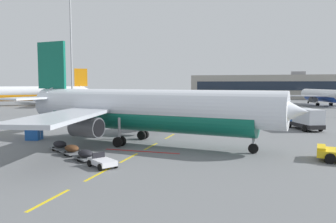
% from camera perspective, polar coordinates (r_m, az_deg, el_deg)
% --- Properties ---
extents(apron_paint_markings, '(8.00, 93.67, 0.01)m').
position_cam_1_polar(apron_paint_markings, '(47.04, 1.63, -3.58)').
color(apron_paint_markings, yellow).
rests_on(apron_paint_markings, ground).
extents(airliner_foreground, '(34.79, 34.28, 12.20)m').
position_cam_1_polar(airliner_foreground, '(37.86, -4.40, 0.38)').
color(airliner_foreground, silver).
rests_on(airliner_foreground, ground).
extents(airliner_mid_left, '(29.16, 27.11, 11.76)m').
position_cam_1_polar(airliner_mid_left, '(113.13, -21.09, 2.95)').
color(airliner_mid_left, white).
rests_on(airliner_mid_left, ground).
extents(airliner_far_center, '(26.52, 27.46, 9.85)m').
position_cam_1_polar(airliner_far_center, '(115.26, 24.94, 2.54)').
color(airliner_far_center, white).
rests_on(airliner_far_center, ground).
extents(fuel_service_truck, '(5.11, 7.36, 3.14)m').
position_cam_1_polar(fuel_service_truck, '(53.48, 22.42, -1.15)').
color(fuel_service_truck, black).
rests_on(fuel_service_truck, ground).
extents(baggage_train, '(10.46, 7.64, 1.14)m').
position_cam_1_polar(baggage_train, '(32.17, -15.04, -6.71)').
color(baggage_train, silver).
rests_on(baggage_train, ground).
extents(uld_cargo_container, '(1.91, 1.88, 1.60)m').
position_cam_1_polar(uld_cargo_container, '(43.99, -21.91, -3.46)').
color(uld_cargo_container, '#194C9E').
rests_on(uld_cargo_container, ground).
extents(apron_light_mast_near, '(1.80, 1.80, 29.69)m').
position_cam_1_polar(apron_light_mast_near, '(76.75, -16.28, 13.03)').
color(apron_light_mast_near, slate).
rests_on(apron_light_mast_near, ground).
extents(terminal_satellite, '(72.79, 19.41, 12.22)m').
position_cam_1_polar(terminal_satellite, '(162.03, 17.43, 4.06)').
color(terminal_satellite, '#9E998E').
rests_on(terminal_satellite, ground).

